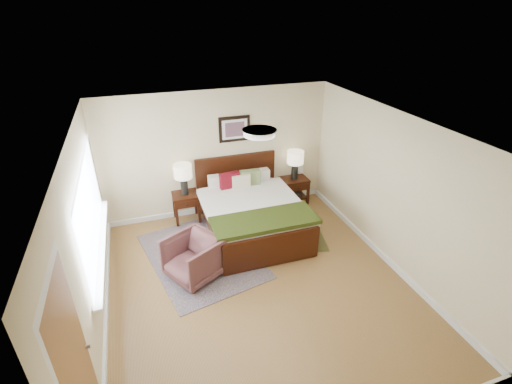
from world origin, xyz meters
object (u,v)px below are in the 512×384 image
Objects in this scene: nightstand_right at (294,188)px; armchair at (193,258)px; rug_persian at (201,256)px; nightstand_left at (186,200)px; bed at (251,207)px; lamp_right at (295,160)px; lamp_left at (183,174)px.

armchair is at bearing -145.11° from nightstand_right.
nightstand_right is at bearing 95.77° from armchair.
nightstand_left is at bearing 79.63° from rug_persian.
nightstand_left is 2.32m from nightstand_right.
armchair is at bearing -124.44° from rug_persian.
bed is 1.36m from nightstand_left.
armchair is (-2.48, -1.75, -0.64)m from lamp_right.
nightstand_right is 2.41m from lamp_left.
nightstand_right is 0.64m from lamp_right.
lamp_right reaches higher than nightstand_right.
lamp_right is at bearing 34.12° from bed.
lamp_left reaches higher than nightstand_left.
nightstand_right is at bearing 0.16° from nightstand_left.
bed is at bearing -145.88° from lamp_right.
nightstand_right is 0.25× the size of rug_persian.
bed is 3.69× the size of nightstand_left.
lamp_left is 0.27× the size of rug_persian.
lamp_left is 2.32m from lamp_right.
lamp_right reaches higher than nightstand_left.
rug_persian is (0.03, -1.27, -1.01)m from lamp_left.
armchair is at bearing -144.89° from lamp_right.
armchair is at bearing -95.47° from nightstand_left.
lamp_left is 1.87m from armchair.
nightstand_left is 0.55m from lamp_left.
lamp_left is at bearing 180.00° from lamp_right.
bed is 1.26m from rug_persian.
nightstand_right is 0.74× the size of armchair.
lamp_right is at bearing 95.99° from armchair.
bed is 3.79× the size of nightstand_right.
bed is 1.49m from nightstand_right.
lamp_left reaches higher than armchair.
lamp_left is at bearing 90.00° from nightstand_left.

